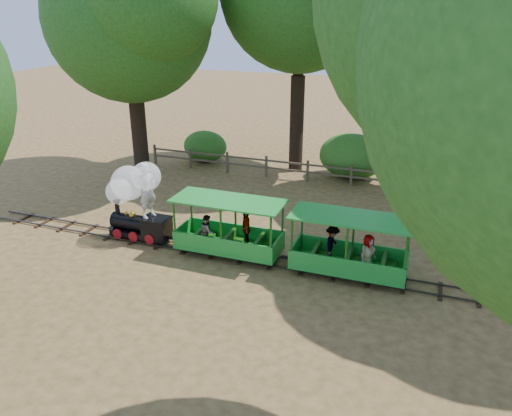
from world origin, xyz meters
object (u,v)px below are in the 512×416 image
(carriage_front, at_px, (228,234))
(fence, at_px, (329,172))
(locomotive, at_px, (135,195))
(carriage_rear, at_px, (348,253))

(carriage_front, xyz_separation_m, fence, (1.51, 8.02, -0.20))
(carriage_front, bearing_deg, locomotive, 178.47)
(carriage_front, height_order, fence, carriage_front)
(locomotive, xyz_separation_m, fence, (4.95, 7.93, -1.06))
(carriage_rear, bearing_deg, carriage_front, -179.68)
(locomotive, height_order, fence, locomotive)
(locomotive, xyz_separation_m, carriage_front, (3.44, -0.09, -0.86))
(locomotive, relative_size, fence, 0.16)
(locomotive, bearing_deg, carriage_rear, -0.56)
(carriage_rear, bearing_deg, fence, 106.20)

